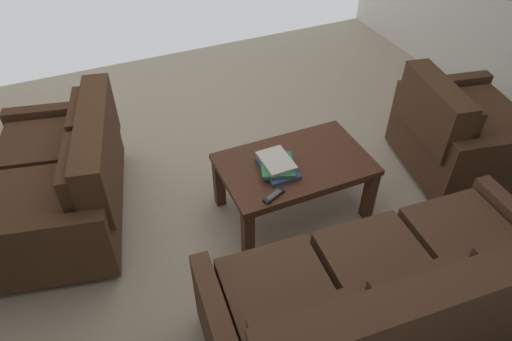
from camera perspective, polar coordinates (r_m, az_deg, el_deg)
name	(u,v)px	position (r m, az deg, el deg)	size (l,w,h in m)	color
ground_plane	(233,206)	(3.43, -2.84, -4.41)	(5.49, 5.03, 0.01)	#B7A88E
sofa_main	(388,300)	(2.58, 16.04, -15.09)	(1.92, 0.93, 0.84)	black
loveseat_near	(65,179)	(3.37, -22.57, -1.02)	(1.05, 1.43, 0.82)	black
coffee_table	(295,170)	(3.15, 4.78, 0.07)	(1.01, 0.63, 0.45)	#4C2819
armchair_side	(459,134)	(3.81, 23.78, 4.16)	(0.94, 1.04, 0.83)	black
book_stack	(277,166)	(3.01, 2.63, 0.62)	(0.28, 0.30, 0.08)	#385693
tv_remote	(274,196)	(2.84, 2.20, -3.13)	(0.16, 0.10, 0.02)	black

